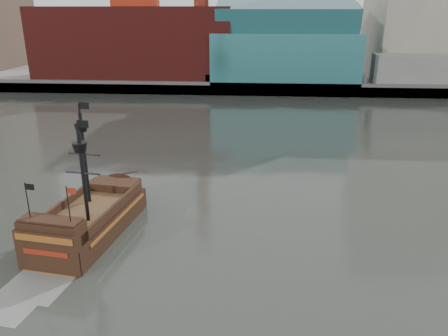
{
  "coord_description": "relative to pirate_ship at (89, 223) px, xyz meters",
  "views": [
    {
      "loc": [
        4.75,
        -25.8,
        16.36
      ],
      "look_at": [
        2.09,
        8.1,
        4.0
      ],
      "focal_mm": 35.0,
      "sensor_mm": 36.0,
      "label": 1
    }
  ],
  "objects": [
    {
      "name": "seawall",
      "position": [
        7.9,
        59.25,
        0.33
      ],
      "size": [
        220.0,
        1.0,
        2.6
      ],
      "primitive_type": "cube",
      "color": "#4C4C49",
      "rests_on": "ground"
    },
    {
      "name": "pirate_ship",
      "position": [
        0.0,
        0.0,
        0.0
      ],
      "size": [
        6.23,
        14.8,
        10.73
      ],
      "rotation": [
        0.0,
        0.0,
        -0.14
      ],
      "color": "black",
      "rests_on": "ground"
    },
    {
      "name": "promenade_far",
      "position": [
        7.9,
        88.75,
        0.03
      ],
      "size": [
        220.0,
        60.0,
        2.0
      ],
      "primitive_type": "cube",
      "color": "slate",
      "rests_on": "ground"
    },
    {
      "name": "ground",
      "position": [
        7.9,
        -3.25,
        -0.97
      ],
      "size": [
        400.0,
        400.0,
        0.0
      ],
      "primitive_type": "plane",
      "color": "#282B26",
      "rests_on": "ground"
    }
  ]
}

